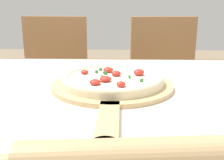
{
  "coord_description": "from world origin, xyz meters",
  "views": [
    {
      "loc": [
        0.08,
        -0.72,
        0.97
      ],
      "look_at": [
        0.06,
        0.02,
        0.76
      ],
      "focal_mm": 45.0,
      "sensor_mm": 36.0,
      "label": 1
    }
  ],
  "objects_px": {
    "pizza": "(112,79)",
    "chair_left": "(52,83)",
    "pizza_peel": "(112,88)",
    "chair_right": "(165,84)",
    "rolling_pin": "(134,159)"
  },
  "relations": [
    {
      "from": "chair_left",
      "to": "pizza",
      "type": "bearing_deg",
      "value": -58.47
    },
    {
      "from": "pizza_peel",
      "to": "pizza",
      "type": "height_order",
      "value": "pizza"
    },
    {
      "from": "pizza",
      "to": "rolling_pin",
      "type": "distance_m",
      "value": 0.43
    },
    {
      "from": "chair_left",
      "to": "chair_right",
      "type": "bearing_deg",
      "value": 5.75
    },
    {
      "from": "pizza_peel",
      "to": "pizza",
      "type": "relative_size",
      "value": 1.89
    },
    {
      "from": "pizza",
      "to": "chair_left",
      "type": "distance_m",
      "value": 0.91
    },
    {
      "from": "rolling_pin",
      "to": "chair_right",
      "type": "distance_m",
      "value": 1.26
    },
    {
      "from": "rolling_pin",
      "to": "chair_left",
      "type": "height_order",
      "value": "chair_left"
    },
    {
      "from": "pizza_peel",
      "to": "chair_right",
      "type": "relative_size",
      "value": 0.62
    },
    {
      "from": "pizza",
      "to": "chair_right",
      "type": "relative_size",
      "value": 0.33
    },
    {
      "from": "pizza_peel",
      "to": "chair_right",
      "type": "height_order",
      "value": "chair_right"
    },
    {
      "from": "rolling_pin",
      "to": "chair_right",
      "type": "xyz_separation_m",
      "value": [
        0.23,
        1.21,
        -0.25
      ]
    },
    {
      "from": "pizza_peel",
      "to": "chair_left",
      "type": "relative_size",
      "value": 0.62
    },
    {
      "from": "pizza_peel",
      "to": "chair_right",
      "type": "xyz_separation_m",
      "value": [
        0.27,
        0.81,
        -0.23
      ]
    },
    {
      "from": "rolling_pin",
      "to": "chair_right",
      "type": "relative_size",
      "value": 0.47
    }
  ]
}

